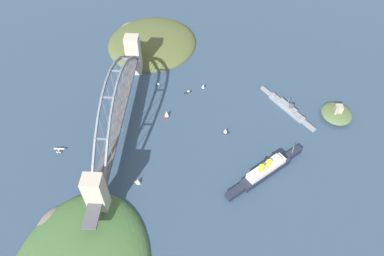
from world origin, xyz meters
TOP-DOWN VIEW (x-y plane):
  - ground_plane at (0.00, 0.00)m, footprint 1400.00×1400.00m
  - harbor_arch_bridge at (0.00, -0.00)m, footprint 266.49×17.34m
  - headland_west_shore at (-165.96, 11.44)m, footprint 129.17×124.99m
  - ocean_liner at (51.44, 156.47)m, footprint 69.73×82.45m
  - naval_cruiser at (-43.26, 190.09)m, footprint 71.63×57.80m
  - fort_island_mid_harbor at (-34.79, 245.27)m, footprint 37.24×35.12m
  - seaplane_taxiing_near_bridge at (34.37, -61.03)m, footprint 7.54×11.39m
  - small_boat_0 at (69.83, 29.40)m, footprint 6.01×7.78m
  - small_boat_1 at (-65.43, 70.84)m, footprint 5.77×9.14m
  - small_boat_2 at (-22.94, 48.65)m, footprint 8.46×6.69m
  - small_boat_3 at (-73.52, 89.30)m, footprint 4.60×6.49m
  - small_boat_4 at (-77.21, 31.97)m, footprint 6.16×8.19m
  - small_boat_5 at (-1.91, 116.88)m, footprint 4.57×7.85m

SIDE VIEW (x-z plane):
  - ground_plane at x=0.00m, z-range 0.00..0.00m
  - headland_west_shore at x=-165.96m, z-range -11.84..11.84m
  - small_boat_4 at x=-77.21m, z-range -0.30..1.93m
  - small_boat_1 at x=-65.43m, z-range -0.33..1.98m
  - seaplane_taxiing_near_bridge at x=34.37m, z-range -0.25..4.85m
  - naval_cruiser at x=-43.26m, z-range -5.55..10.97m
  - small_boat_5 at x=-1.91m, z-range -0.25..7.06m
  - small_boat_3 at x=-73.52m, z-range -0.17..7.54m
  - small_boat_0 at x=69.83m, z-range -0.29..8.01m
  - small_boat_2 at x=-22.94m, z-range -0.37..9.37m
  - fort_island_mid_harbor at x=-34.79m, z-range -4.06..13.83m
  - ocean_liner at x=51.44m, z-range -3.98..16.09m
  - harbor_arch_bridge at x=0.00m, z-range -7.77..64.80m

